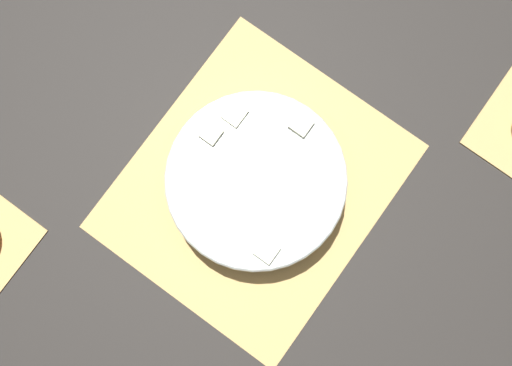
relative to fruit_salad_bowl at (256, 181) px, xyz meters
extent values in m
plane|color=black|center=(0.00, 0.00, -0.05)|extent=(6.00, 6.00, 0.00)
cube|color=tan|center=(0.00, 0.00, -0.04)|extent=(0.42, 0.36, 0.01)
cube|color=brown|center=(-0.17, 0.00, -0.04)|extent=(0.01, 0.36, 0.00)
cube|color=brown|center=(-0.13, 0.00, -0.04)|extent=(0.01, 0.36, 0.00)
cube|color=brown|center=(-0.08, 0.00, -0.04)|extent=(0.01, 0.36, 0.00)
cube|color=brown|center=(-0.04, 0.00, -0.04)|extent=(0.01, 0.36, 0.00)
cube|color=brown|center=(0.00, 0.00, -0.04)|extent=(0.01, 0.36, 0.00)
cube|color=brown|center=(0.04, 0.00, -0.04)|extent=(0.01, 0.36, 0.00)
cube|color=brown|center=(0.08, 0.00, -0.04)|extent=(0.01, 0.36, 0.00)
cube|color=brown|center=(0.12, 0.00, -0.04)|extent=(0.01, 0.36, 0.00)
cube|color=brown|center=(0.17, 0.00, -0.04)|extent=(0.01, 0.36, 0.00)
cylinder|color=silver|center=(0.00, 0.00, -0.01)|extent=(0.26, 0.26, 0.07)
torus|color=silver|center=(0.00, 0.00, 0.02)|extent=(0.26, 0.26, 0.01)
cylinder|color=beige|center=(0.03, -0.08, -0.01)|extent=(0.02, 0.02, 0.01)
cylinder|color=beige|center=(0.07, -0.07, 0.01)|extent=(0.02, 0.02, 0.01)
cylinder|color=beige|center=(0.03, 0.02, -0.01)|extent=(0.03, 0.03, 0.01)
cylinder|color=beige|center=(-0.02, 0.00, -0.01)|extent=(0.03, 0.03, 0.01)
cylinder|color=beige|center=(-0.02, 0.07, 0.02)|extent=(0.03, 0.03, 0.01)
cylinder|color=beige|center=(0.01, -0.03, 0.02)|extent=(0.03, 0.03, 0.01)
cylinder|color=beige|center=(-0.03, -0.09, -0.02)|extent=(0.02, 0.02, 0.01)
cylinder|color=beige|center=(-0.03, -0.07, 0.00)|extent=(0.03, 0.03, 0.01)
cylinder|color=beige|center=(-0.05, 0.08, 0.01)|extent=(0.03, 0.03, 0.01)
cylinder|color=beige|center=(0.07, -0.01, -0.02)|extent=(0.03, 0.03, 0.01)
cylinder|color=beige|center=(0.04, -0.03, -0.01)|extent=(0.03, 0.03, 0.01)
cube|color=beige|center=(0.10, -0.01, 0.02)|extent=(0.03, 0.03, 0.03)
cube|color=beige|center=(-0.07, -0.07, 0.02)|extent=(0.03, 0.03, 0.03)
cube|color=beige|center=(0.06, 0.08, 0.02)|extent=(0.03, 0.03, 0.03)
cube|color=beige|center=(-0.06, 0.00, -0.01)|extent=(0.02, 0.02, 0.02)
cube|color=beige|center=(0.01, 0.09, 0.02)|extent=(0.03, 0.03, 0.03)
cube|color=beige|center=(-0.09, -0.03, 0.00)|extent=(0.02, 0.02, 0.02)
cube|color=beige|center=(0.03, 0.08, -0.01)|extent=(0.02, 0.02, 0.02)
ellipsoid|color=#F9A338|center=(0.10, 0.01, -0.01)|extent=(0.03, 0.02, 0.02)
ellipsoid|color=#F9A338|center=(0.08, 0.04, -0.02)|extent=(0.03, 0.02, 0.01)
ellipsoid|color=red|center=(-0.06, 0.06, 0.02)|extent=(0.03, 0.02, 0.02)
ellipsoid|color=#F9A338|center=(-0.05, -0.05, -0.02)|extent=(0.03, 0.02, 0.01)
ellipsoid|color=red|center=(0.04, 0.00, 0.00)|extent=(0.03, 0.02, 0.01)
ellipsoid|color=#F9A338|center=(-0.01, 0.10, 0.01)|extent=(0.03, 0.02, 0.01)
ellipsoid|color=#F9A338|center=(-0.08, 0.05, -0.02)|extent=(0.03, 0.01, 0.01)
ellipsoid|color=red|center=(-0.08, 0.02, -0.01)|extent=(0.02, 0.01, 0.01)
ellipsoid|color=#F9A338|center=(-0.06, -0.02, 0.01)|extent=(0.03, 0.02, 0.01)
camera|label=1|loc=(-0.11, -0.08, 0.87)|focal=42.00mm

